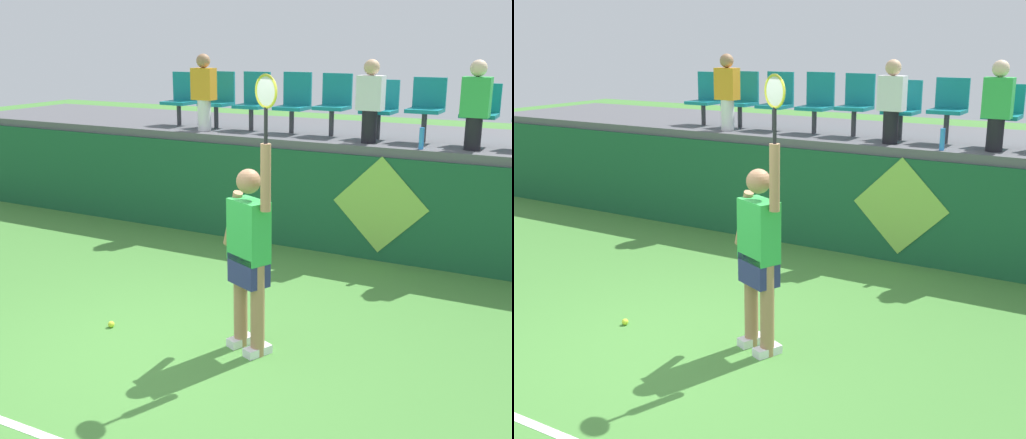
# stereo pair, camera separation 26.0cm
# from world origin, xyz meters

# --- Properties ---
(ground_plane) EXTENTS (40.00, 40.00, 0.00)m
(ground_plane) POSITION_xyz_m (0.00, 0.00, 0.00)
(ground_plane) COLOR #478438
(court_back_wall) EXTENTS (13.78, 0.20, 1.37)m
(court_back_wall) POSITION_xyz_m (0.00, 3.62, 0.69)
(court_back_wall) COLOR #195633
(court_back_wall) RESTS_ON ground_plane
(spectator_platform) EXTENTS (13.78, 2.60, 0.12)m
(spectator_platform) POSITION_xyz_m (0.00, 4.87, 1.43)
(spectator_platform) COLOR #56565B
(spectator_platform) RESTS_ON court_back_wall
(court_baseline_stripe) EXTENTS (12.40, 0.08, 0.01)m
(court_baseline_stripe) POSITION_xyz_m (0.00, -1.47, 0.00)
(court_baseline_stripe) COLOR white
(court_baseline_stripe) RESTS_ON ground_plane
(tennis_player) EXTENTS (0.71, 0.39, 2.54)m
(tennis_player) POSITION_xyz_m (0.71, 0.47, 0.97)
(tennis_player) COLOR white
(tennis_player) RESTS_ON ground_plane
(tennis_ball) EXTENTS (0.07, 0.07, 0.07)m
(tennis_ball) POSITION_xyz_m (-0.77, 0.25, 0.03)
(tennis_ball) COLOR #D1E533
(tennis_ball) RESTS_ON ground_plane
(water_bottle) EXTENTS (0.06, 0.06, 0.27)m
(water_bottle) POSITION_xyz_m (1.40, 3.67, 1.63)
(water_bottle) COLOR #338CE5
(water_bottle) RESTS_ON spectator_platform
(stadium_chair_0) EXTENTS (0.44, 0.42, 0.83)m
(stadium_chair_0) POSITION_xyz_m (-2.62, 4.33, 1.93)
(stadium_chair_0) COLOR #38383D
(stadium_chair_0) RESTS_ON spectator_platform
(stadium_chair_1) EXTENTS (0.44, 0.42, 0.85)m
(stadium_chair_1) POSITION_xyz_m (-1.93, 4.33, 1.95)
(stadium_chair_1) COLOR #38383D
(stadium_chair_1) RESTS_ON spectator_platform
(stadium_chair_2) EXTENTS (0.44, 0.42, 0.86)m
(stadium_chair_2) POSITION_xyz_m (-1.32, 4.33, 1.95)
(stadium_chair_2) COLOR #38383D
(stadium_chair_2) RESTS_ON spectator_platform
(stadium_chair_3) EXTENTS (0.44, 0.42, 0.87)m
(stadium_chair_3) POSITION_xyz_m (-0.65, 4.33, 1.95)
(stadium_chair_3) COLOR #38383D
(stadium_chair_3) RESTS_ON spectator_platform
(stadium_chair_4) EXTENTS (0.44, 0.42, 0.86)m
(stadium_chair_4) POSITION_xyz_m (-0.03, 4.33, 1.97)
(stadium_chair_4) COLOR #38383D
(stadium_chair_4) RESTS_ON spectator_platform
(stadium_chair_5) EXTENTS (0.44, 0.42, 0.80)m
(stadium_chair_5) POSITION_xyz_m (0.65, 4.32, 1.94)
(stadium_chair_5) COLOR #38383D
(stadium_chair_5) RESTS_ON spectator_platform
(stadium_chair_6) EXTENTS (0.44, 0.42, 0.84)m
(stadium_chair_6) POSITION_xyz_m (1.28, 4.32, 1.97)
(stadium_chair_6) COLOR #38383D
(stadium_chair_6) RESTS_ON spectator_platform
(stadium_chair_7) EXTENTS (0.44, 0.42, 0.78)m
(stadium_chair_7) POSITION_xyz_m (1.97, 4.32, 1.94)
(stadium_chair_7) COLOR #38383D
(stadium_chair_7) RESTS_ON spectator_platform
(spectator_0) EXTENTS (0.34, 0.20, 1.09)m
(spectator_0) POSITION_xyz_m (1.97, 3.92, 2.06)
(spectator_0) COLOR black
(spectator_0) RESTS_ON spectator_platform
(spectator_1) EXTENTS (0.34, 0.21, 1.08)m
(spectator_1) POSITION_xyz_m (0.65, 3.88, 2.06)
(spectator_1) COLOR black
(spectator_1) RESTS_ON spectator_platform
(spectator_2) EXTENTS (0.34, 0.21, 1.12)m
(spectator_2) POSITION_xyz_m (-1.93, 3.91, 2.08)
(spectator_2) COLOR white
(spectator_2) RESTS_ON spectator_platform
(wall_signage_mount) EXTENTS (1.27, 0.01, 1.39)m
(wall_signage_mount) POSITION_xyz_m (0.96, 3.52, 0.00)
(wall_signage_mount) COLOR #195633
(wall_signage_mount) RESTS_ON ground_plane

